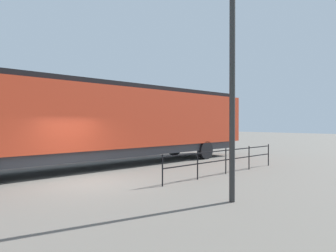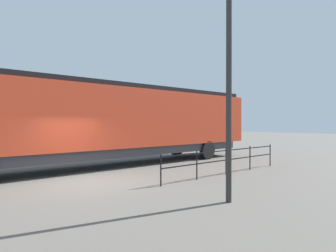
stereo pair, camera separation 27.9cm
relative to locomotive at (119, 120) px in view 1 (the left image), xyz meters
name	(u,v)px [view 1 (the left image)]	position (x,y,z in m)	size (l,w,h in m)	color
ground_plane	(87,183)	(3.10, -3.45, -2.34)	(120.00, 120.00, 0.00)	#666059
locomotive	(119,120)	(0.00, 0.00, 0.00)	(3.05, 18.60, 4.17)	red
lamp_post	(232,33)	(8.21, -1.68, 2.36)	(0.56, 0.56, 6.46)	#2D2D2D
platform_fence	(226,157)	(5.39, 1.90, -1.62)	(0.05, 7.40, 1.11)	black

